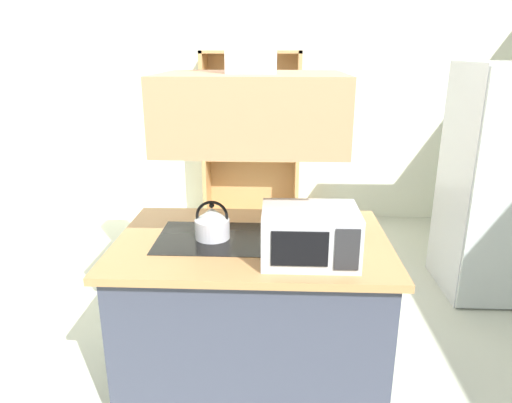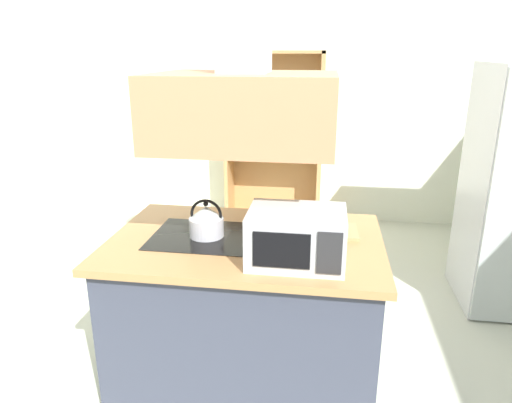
% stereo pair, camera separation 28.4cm
% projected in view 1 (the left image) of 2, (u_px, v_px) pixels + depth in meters
% --- Properties ---
extents(ground_plane, '(7.80, 7.80, 0.00)m').
position_uv_depth(ground_plane, '(252.00, 381.00, 2.78)').
color(ground_plane, beige).
extents(wall_back, '(6.00, 0.12, 2.70)m').
position_uv_depth(wall_back, '(266.00, 99.00, 5.21)').
color(wall_back, silver).
rests_on(wall_back, ground).
extents(kitchen_island, '(1.48, 1.00, 0.90)m').
position_uv_depth(kitchen_island, '(253.00, 311.00, 2.68)').
color(kitchen_island, '#363B4C').
rests_on(kitchen_island, ground).
extents(range_hood, '(0.90, 0.70, 1.29)m').
position_uv_depth(range_hood, '(253.00, 85.00, 2.29)').
color(range_hood, '#B87B55').
extents(refrigerator, '(0.90, 0.78, 1.80)m').
position_uv_depth(refrigerator, '(512.00, 183.00, 3.60)').
color(refrigerator, silver).
rests_on(refrigerator, ground).
extents(dish_cabinet, '(1.04, 0.40, 1.87)m').
position_uv_depth(dish_cabinet, '(251.00, 149.00, 5.18)').
color(dish_cabinet, tan).
rests_on(dish_cabinet, ground).
extents(kettle, '(0.19, 0.19, 0.21)m').
position_uv_depth(kettle, '(212.00, 223.00, 2.53)').
color(kettle, '#B6B8C4').
rests_on(kettle, kitchen_island).
extents(cutting_board, '(0.35, 0.25, 0.02)m').
position_uv_depth(cutting_board, '(330.00, 228.00, 2.67)').
color(cutting_board, tan).
rests_on(cutting_board, kitchen_island).
extents(microwave, '(0.46, 0.35, 0.26)m').
position_uv_depth(microwave, '(310.00, 235.00, 2.25)').
color(microwave, '#B7BABF').
rests_on(microwave, kitchen_island).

